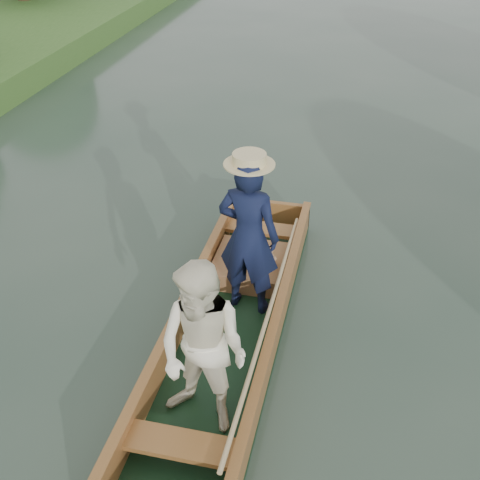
# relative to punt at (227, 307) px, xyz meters

# --- Properties ---
(ground) EXTENTS (120.00, 120.00, 0.00)m
(ground) POSITION_rel_punt_xyz_m (-0.05, 0.19, -0.66)
(ground) COLOR #283D30
(ground) RESTS_ON ground
(punt) EXTENTS (1.13, 5.00, 1.96)m
(punt) POSITION_rel_punt_xyz_m (0.00, 0.00, 0.00)
(punt) COLOR black
(punt) RESTS_ON ground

